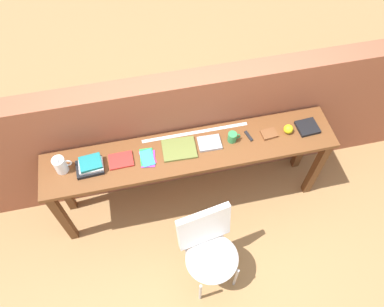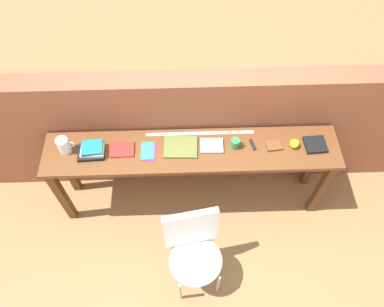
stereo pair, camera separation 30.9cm
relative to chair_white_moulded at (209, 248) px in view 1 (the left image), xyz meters
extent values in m
plane|color=#9E7547|center=(0.01, 0.44, -0.53)|extent=(40.00, 40.00, 0.00)
cube|color=#935138|center=(0.01, 1.08, 0.16)|extent=(6.00, 0.20, 1.38)
cube|color=brown|center=(0.01, 0.74, 0.33)|extent=(2.50, 0.44, 0.04)
cube|color=#5B341A|center=(-1.18, 0.58, -0.11)|extent=(0.07, 0.07, 0.84)
cube|color=#5B341A|center=(1.20, 0.58, -0.11)|extent=(0.07, 0.07, 0.84)
cube|color=#5B341A|center=(-1.18, 0.90, -0.11)|extent=(0.07, 0.07, 0.84)
cube|color=#5B341A|center=(1.20, 0.90, -0.11)|extent=(0.07, 0.07, 0.84)
ellipsoid|color=white|center=(0.01, -0.07, -0.08)|extent=(0.50, 0.49, 0.08)
cube|color=white|center=(-0.02, 0.12, 0.16)|extent=(0.45, 0.18, 0.40)
cylinder|color=#B2B2B7|center=(-0.13, -0.25, -0.32)|extent=(0.02, 0.02, 0.41)
cylinder|color=#B2B2B7|center=(0.20, -0.20, -0.32)|extent=(0.02, 0.02, 0.41)
cylinder|color=#B2B2B7|center=(-0.18, 0.06, -0.32)|extent=(0.02, 0.02, 0.41)
cylinder|color=#B2B2B7|center=(0.15, 0.12, -0.32)|extent=(0.02, 0.02, 0.41)
cylinder|color=white|center=(-1.05, 0.77, 0.43)|extent=(0.10, 0.10, 0.15)
cone|color=white|center=(-1.05, 0.74, 0.52)|extent=(0.04, 0.03, 0.04)
torus|color=white|center=(-0.99, 0.77, 0.44)|extent=(0.07, 0.01, 0.07)
cube|color=black|center=(-0.83, 0.73, 0.37)|extent=(0.22, 0.18, 0.03)
cube|color=white|center=(-0.81, 0.73, 0.40)|extent=(0.19, 0.14, 0.02)
cube|color=#19757A|center=(-0.81, 0.74, 0.42)|extent=(0.18, 0.16, 0.03)
cube|color=red|center=(-0.58, 0.75, 0.36)|extent=(0.20, 0.15, 0.02)
cube|color=#E5334C|center=(-0.36, 0.74, 0.35)|extent=(0.14, 0.18, 0.00)
cube|color=purple|center=(-0.36, 0.72, 0.36)|extent=(0.14, 0.18, 0.00)
cube|color=green|center=(-0.37, 0.74, 0.36)|extent=(0.12, 0.17, 0.00)
cube|color=#3399D8|center=(-0.36, 0.73, 0.36)|extent=(0.12, 0.17, 0.00)
cube|color=olive|center=(-0.09, 0.76, 0.36)|extent=(0.29, 0.23, 0.02)
cube|color=#9E9EA3|center=(0.17, 0.76, 0.37)|extent=(0.20, 0.16, 0.02)
cylinder|color=#338C4C|center=(0.37, 0.76, 0.40)|extent=(0.08, 0.08, 0.09)
torus|color=#338C4C|center=(0.41, 0.76, 0.40)|extent=(0.06, 0.01, 0.06)
cube|color=black|center=(0.52, 0.77, 0.36)|extent=(0.05, 0.11, 0.02)
cube|color=brown|center=(0.70, 0.75, 0.37)|extent=(0.14, 0.11, 0.02)
sphere|color=yellow|center=(0.87, 0.74, 0.39)|extent=(0.08, 0.08, 0.08)
cube|color=black|center=(1.05, 0.74, 0.37)|extent=(0.19, 0.18, 0.03)
cube|color=silver|center=(0.08, 0.91, 0.35)|extent=(0.93, 0.03, 0.00)
camera|label=1|loc=(-0.36, -0.99, 2.95)|focal=35.00mm
camera|label=2|loc=(-0.05, -1.02, 2.95)|focal=35.00mm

